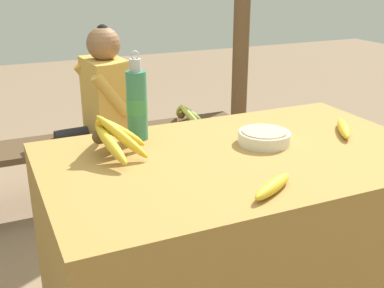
% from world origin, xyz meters
% --- Properties ---
extents(market_counter, '(1.30, 0.80, 0.76)m').
position_xyz_m(market_counter, '(0.00, 0.00, 0.38)').
color(market_counter, olive).
rests_on(market_counter, ground_plane).
extents(banana_bunch_ripe, '(0.19, 0.36, 0.15)m').
position_xyz_m(banana_bunch_ripe, '(-0.39, 0.16, 0.83)').
color(banana_bunch_ripe, '#4C381E').
rests_on(banana_bunch_ripe, market_counter).
extents(serving_bowl, '(0.19, 0.19, 0.05)m').
position_xyz_m(serving_bowl, '(0.12, 0.05, 0.78)').
color(serving_bowl, silver).
rests_on(serving_bowl, market_counter).
extents(water_bottle, '(0.07, 0.07, 0.32)m').
position_xyz_m(water_bottle, '(-0.27, 0.28, 0.89)').
color(water_bottle, '#337556').
rests_on(water_bottle, market_counter).
extents(loose_banana_front, '(0.18, 0.12, 0.04)m').
position_xyz_m(loose_banana_front, '(-0.07, -0.29, 0.78)').
color(loose_banana_front, gold).
rests_on(loose_banana_front, market_counter).
extents(loose_banana_side, '(0.15, 0.20, 0.04)m').
position_xyz_m(loose_banana_side, '(0.45, 0.02, 0.78)').
color(loose_banana_side, gold).
rests_on(loose_banana_side, market_counter).
extents(wooden_bench, '(1.67, 0.32, 0.42)m').
position_xyz_m(wooden_bench, '(-0.12, 1.30, 0.35)').
color(wooden_bench, '#4C3823').
rests_on(wooden_bench, ground_plane).
extents(seated_vendor, '(0.42, 0.40, 1.05)m').
position_xyz_m(seated_vendor, '(-0.18, 1.26, 0.61)').
color(seated_vendor, '#232328').
rests_on(seated_vendor, ground_plane).
extents(banana_bunch_green, '(0.17, 0.32, 0.14)m').
position_xyz_m(banana_bunch_green, '(0.37, 1.30, 0.49)').
color(banana_bunch_green, '#4C381E').
rests_on(banana_bunch_green, wooden_bench).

